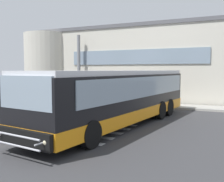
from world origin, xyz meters
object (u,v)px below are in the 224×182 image
(passenger_at_curb_edge, at_px, (101,90))
(safety_bollard_yellow, at_px, (132,101))
(passenger_near_column, at_px, (86,89))
(passenger_by_doorway, at_px, (94,90))
(entry_support_column, at_px, (79,67))
(bus_main_foreground, at_px, (119,98))

(passenger_at_curb_edge, height_order, safety_bollard_yellow, passenger_at_curb_edge)
(passenger_near_column, distance_m, passenger_by_doorway, 1.07)
(passenger_near_column, bearing_deg, passenger_by_doorway, -20.06)
(entry_support_column, height_order, passenger_by_doorway, entry_support_column)
(passenger_at_curb_edge, xyz_separation_m, safety_bollard_yellow, (3.32, -1.36, -0.63))
(passenger_by_doorway, distance_m, safety_bollard_yellow, 4.17)
(bus_main_foreground, distance_m, passenger_at_curb_edge, 8.97)
(passenger_by_doorway, bearing_deg, entry_support_column, 162.88)
(passenger_by_doorway, height_order, passenger_at_curb_edge, same)
(bus_main_foreground, height_order, passenger_by_doorway, bus_main_foreground)
(passenger_near_column, height_order, safety_bollard_yellow, passenger_near_column)
(bus_main_foreground, height_order, passenger_at_curb_edge, bus_main_foreground)
(entry_support_column, relative_size, bus_main_foreground, 0.46)
(passenger_by_doorway, bearing_deg, bus_main_foreground, -53.26)
(passenger_at_curb_edge, bearing_deg, safety_bollard_yellow, -22.19)
(entry_support_column, xyz_separation_m, passenger_by_doorway, (1.81, -0.56, -1.89))
(bus_main_foreground, relative_size, passenger_near_column, 7.29)
(passenger_near_column, bearing_deg, bus_main_foreground, -49.94)
(passenger_near_column, xyz_separation_m, passenger_by_doorway, (1.01, -0.37, -0.03))
(entry_support_column, height_order, safety_bollard_yellow, entry_support_column)
(bus_main_foreground, distance_m, safety_bollard_yellow, 6.42)
(bus_main_foreground, relative_size, passenger_at_curb_edge, 7.29)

